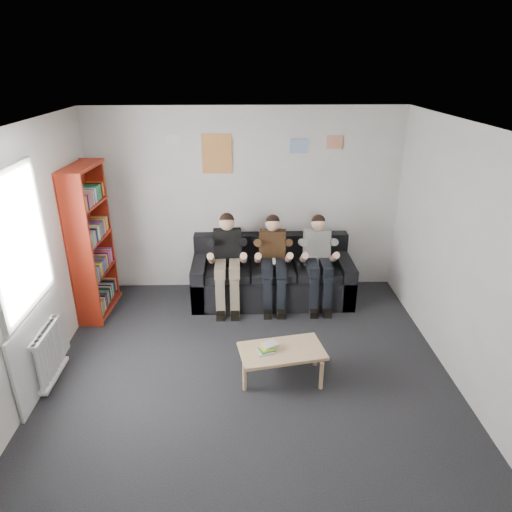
{
  "coord_description": "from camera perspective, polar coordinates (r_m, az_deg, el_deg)",
  "views": [
    {
      "loc": [
        -0.06,
        -3.95,
        3.26
      ],
      "look_at": [
        0.11,
        1.3,
        0.99
      ],
      "focal_mm": 32.0,
      "sensor_mm": 36.0,
      "label": 1
    }
  ],
  "objects": [
    {
      "name": "poster_large",
      "position": [
        6.56,
        -4.91,
        12.62
      ],
      "size": [
        0.42,
        0.01,
        0.55
      ],
      "primitive_type": "cube",
      "color": "#E7C251",
      "rests_on": "room_shell"
    },
    {
      "name": "coffee_table",
      "position": [
        5.09,
        3.24,
        -12.01
      ],
      "size": [
        0.91,
        0.5,
        0.36
      ],
      "rotation": [
        0.0,
        0.0,
        0.18
      ],
      "color": "#DABA7E",
      "rests_on": "ground"
    },
    {
      "name": "poster_pink",
      "position": [
        6.66,
        9.8,
        13.84
      ],
      "size": [
        0.22,
        0.01,
        0.18
      ],
      "primitive_type": "cube",
      "color": "#CF4080",
      "rests_on": "room_shell"
    },
    {
      "name": "sofa",
      "position": [
        6.71,
        1.99,
        -2.68
      ],
      "size": [
        2.29,
        0.94,
        0.88
      ],
      "color": "black",
      "rests_on": "ground"
    },
    {
      "name": "window",
      "position": [
        5.19,
        -26.38,
        -4.79
      ],
      "size": [
        0.05,
        1.3,
        2.36
      ],
      "color": "white",
      "rests_on": "room_shell"
    },
    {
      "name": "person_left",
      "position": [
        6.37,
        -3.58,
        -0.75
      ],
      "size": [
        0.39,
        0.84,
        1.32
      ],
      "rotation": [
        0.0,
        0.0,
        0.05
      ],
      "color": "black",
      "rests_on": "sofa"
    },
    {
      "name": "poster_blue",
      "position": [
        6.59,
        5.38,
        13.52
      ],
      "size": [
        0.25,
        0.01,
        0.2
      ],
      "primitive_type": "cube",
      "color": "#3C72CF",
      "rests_on": "room_shell"
    },
    {
      "name": "game_cases",
      "position": [
        5.03,
        1.47,
        -11.43
      ],
      "size": [
        0.22,
        0.21,
        0.05
      ],
      "rotation": [
        0.0,
        0.0,
        0.29
      ],
      "color": "silver",
      "rests_on": "coffee_table"
    },
    {
      "name": "person_middle",
      "position": [
        6.39,
        2.15,
        -0.76
      ],
      "size": [
        0.38,
        0.81,
        1.29
      ],
      "rotation": [
        0.0,
        0.0,
        -0.08
      ],
      "color": "#4E341A",
      "rests_on": "sofa"
    },
    {
      "name": "room_shell",
      "position": [
        4.39,
        -0.88,
        -2.46
      ],
      "size": [
        5.0,
        5.0,
        5.0
      ],
      "color": "black",
      "rests_on": "ground"
    },
    {
      "name": "poster_sign",
      "position": [
        6.59,
        -10.36,
        14.14
      ],
      "size": [
        0.2,
        0.01,
        0.14
      ],
      "primitive_type": "cube",
      "color": "white",
      "rests_on": "room_shell"
    },
    {
      "name": "bookshelf",
      "position": [
        6.46,
        -19.84,
        1.67
      ],
      "size": [
        0.31,
        0.92,
        2.05
      ],
      "rotation": [
        0.0,
        0.0,
        -0.07
      ],
      "color": "#9C2311",
      "rests_on": "ground"
    },
    {
      "name": "person_right",
      "position": [
        6.47,
        7.8,
        -0.7
      ],
      "size": [
        0.37,
        0.8,
        1.29
      ],
      "rotation": [
        0.0,
        0.0,
        -0.02
      ],
      "color": "white",
      "rests_on": "sofa"
    },
    {
      "name": "radiator",
      "position": [
        5.48,
        -24.4,
        -11.1
      ],
      "size": [
        0.1,
        0.64,
        0.6
      ],
      "color": "white",
      "rests_on": "ground"
    }
  ]
}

